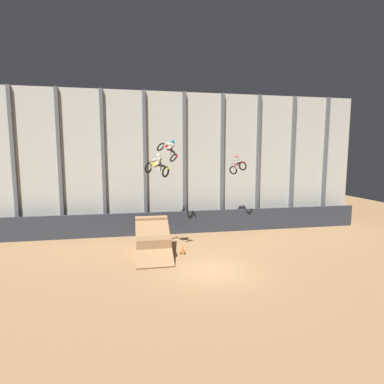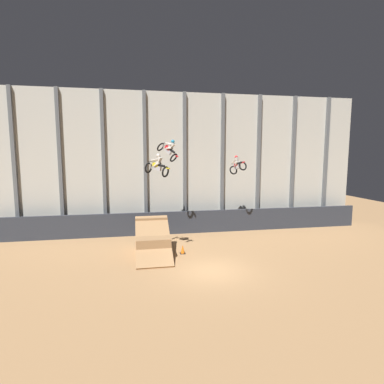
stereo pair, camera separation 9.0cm
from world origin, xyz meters
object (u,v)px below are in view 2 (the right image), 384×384
object	(u,v)px
rider_bike_center_air	(169,150)
rider_bike_right_air	(238,165)
rider_bike_left_air	(157,166)
traffic_cone_near_ramp	(183,249)
dirt_ramp	(153,241)

from	to	relation	value
rider_bike_center_air	rider_bike_right_air	distance (m)	5.86
rider_bike_left_air	traffic_cone_near_ramp	xyz separation A→B (m)	(1.58, -0.48, -5.57)
dirt_ramp	rider_bike_left_air	xyz separation A→B (m)	(0.40, -0.03, 5.03)
rider_bike_right_air	traffic_cone_near_ramp	world-z (taller)	rider_bike_right_air
rider_bike_center_air	traffic_cone_near_ramp	world-z (taller)	rider_bike_center_air
dirt_ramp	rider_bike_left_air	size ratio (longest dim) A/B	2.54
rider_bike_center_air	rider_bike_right_air	bearing A→B (deg)	-41.27
dirt_ramp	traffic_cone_near_ramp	xyz separation A→B (m)	(1.98, -0.51, -0.53)
rider_bike_right_air	dirt_ramp	bearing A→B (deg)	-168.62
dirt_ramp	rider_bike_right_air	bearing A→B (deg)	25.43
dirt_ramp	traffic_cone_near_ramp	size ratio (longest dim) A/B	7.43
rider_bike_center_air	dirt_ramp	bearing A→B (deg)	-169.00
rider_bike_right_air	traffic_cone_near_ramp	distance (m)	8.44
rider_bike_left_air	rider_bike_right_air	world-z (taller)	rider_bike_left_air
rider_bike_center_air	rider_bike_left_air	bearing A→B (deg)	-161.48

